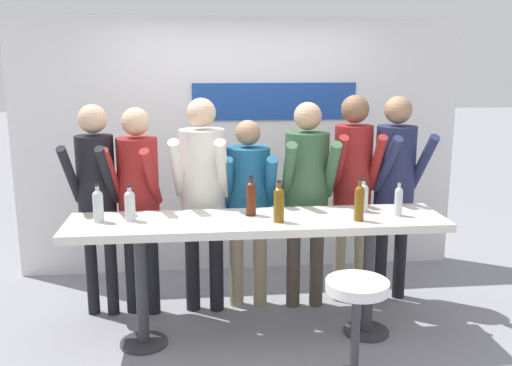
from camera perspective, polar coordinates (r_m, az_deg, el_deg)
The scene contains 18 objects.
ground_plane at distance 4.60m, azimuth 0.13°, elevation -15.26°, with size 40.00×40.00×0.00m, color gray.
back_wall at distance 5.72m, azimuth -1.57°, elevation 3.67°, with size 4.41×0.12×2.53m.
tasting_table at distance 4.28m, azimuth 0.13°, elevation -5.24°, with size 2.81×0.62×0.97m.
bar_stool at distance 3.84m, azimuth 9.97°, elevation -13.02°, with size 0.43×0.43×0.74m.
person_far_left at distance 4.80m, azimuth -15.71°, elevation -0.20°, with size 0.42×0.56×1.78m.
person_left at distance 4.75m, azimuth -11.71°, elevation -0.48°, with size 0.47×0.59×1.75m.
person_center_left at distance 4.72m, azimuth -5.37°, elevation 0.10°, with size 0.49×0.61×1.82m.
person_center at distance 4.83m, azimuth -0.79°, elevation -1.12°, with size 0.46×0.54×1.64m.
person_center_right at distance 4.81m, azimuth 5.09°, elevation 0.01°, with size 0.45×0.56×1.78m.
person_right at distance 4.97m, azimuth 9.67°, elevation 0.86°, with size 0.41×0.55×1.83m.
person_far_right at distance 5.08m, azimuth 13.76°, elevation 0.78°, with size 0.46×0.59×1.82m.
wine_bottle_0 at distance 4.25m, azimuth -12.50°, elevation -2.08°, with size 0.08×0.08×0.27m.
wine_bottle_1 at distance 4.30m, azimuth -0.50°, elevation -1.40°, with size 0.08×0.08×0.31m.
wine_bottle_2 at distance 4.27m, azimuth -15.52°, elevation -2.08°, with size 0.08×0.08×0.28m.
wine_bottle_3 at distance 4.42m, azimuth 14.07°, elevation -1.64°, with size 0.06×0.06×0.27m.
wine_bottle_4 at distance 4.21m, azimuth 10.30°, elevation -1.81°, with size 0.07×0.07×0.32m.
wine_bottle_5 at distance 4.47m, azimuth 10.66°, elevation -1.31°, with size 0.08×0.08×0.26m.
wine_bottle_6 at distance 4.12m, azimuth 2.30°, elevation -2.00°, with size 0.08×0.08×0.31m.
Camera 1 is at (-0.45, -4.05, 2.13)m, focal length 40.00 mm.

